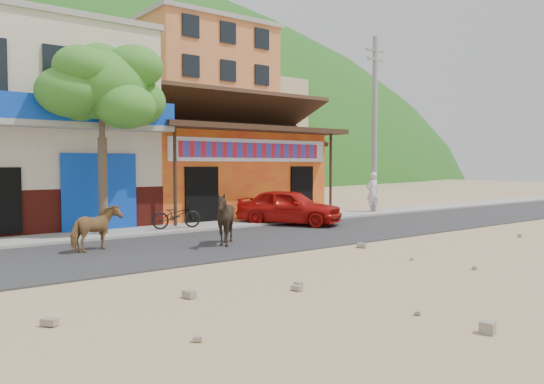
{
  "coord_description": "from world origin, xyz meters",
  "views": [
    {
      "loc": [
        -10.55,
        -10.39,
        2.29
      ],
      "look_at": [
        -0.12,
        3.0,
        1.4
      ],
      "focal_mm": 35.0,
      "sensor_mm": 36.0,
      "label": 1
    }
  ],
  "objects_px": {
    "utility_pole": "(375,124)",
    "red_car": "(289,207)",
    "cow_tan": "(96,228)",
    "pedestrian": "(373,192)",
    "tree": "(102,137)",
    "cow_dark": "(225,219)",
    "scooter": "(177,215)"
  },
  "relations": [
    {
      "from": "utility_pole",
      "to": "red_car",
      "type": "height_order",
      "value": "utility_pole"
    },
    {
      "from": "cow_tan",
      "to": "red_car",
      "type": "distance_m",
      "value": 8.01
    },
    {
      "from": "cow_tan",
      "to": "pedestrian",
      "type": "xyz_separation_m",
      "value": [
        13.77,
        2.73,
        0.39
      ]
    },
    {
      "from": "tree",
      "to": "utility_pole",
      "type": "height_order",
      "value": "utility_pole"
    },
    {
      "from": "utility_pole",
      "to": "red_car",
      "type": "bearing_deg",
      "value": -168.66
    },
    {
      "from": "cow_dark",
      "to": "scooter",
      "type": "distance_m",
      "value": 3.75
    },
    {
      "from": "tree",
      "to": "pedestrian",
      "type": "distance_m",
      "value": 12.77
    },
    {
      "from": "pedestrian",
      "to": "cow_tan",
      "type": "bearing_deg",
      "value": 18.92
    },
    {
      "from": "utility_pole",
      "to": "scooter",
      "type": "bearing_deg",
      "value": -178.08
    },
    {
      "from": "cow_tan",
      "to": "scooter",
      "type": "bearing_deg",
      "value": -80.19
    },
    {
      "from": "tree",
      "to": "scooter",
      "type": "relative_size",
      "value": 3.51
    },
    {
      "from": "tree",
      "to": "utility_pole",
      "type": "bearing_deg",
      "value": 0.9
    },
    {
      "from": "utility_pole",
      "to": "cow_tan",
      "type": "distance_m",
      "value": 14.67
    },
    {
      "from": "scooter",
      "to": "utility_pole",
      "type": "bearing_deg",
      "value": -80.4
    },
    {
      "from": "cow_tan",
      "to": "scooter",
      "type": "distance_m",
      "value": 4.39
    },
    {
      "from": "cow_tan",
      "to": "tree",
      "type": "bearing_deg",
      "value": -48.56
    },
    {
      "from": "tree",
      "to": "cow_tan",
      "type": "relative_size",
      "value": 4.31
    },
    {
      "from": "red_car",
      "to": "cow_tan",
      "type": "bearing_deg",
      "value": 161.56
    },
    {
      "from": "red_car",
      "to": "scooter",
      "type": "relative_size",
      "value": 2.29
    },
    {
      "from": "cow_dark",
      "to": "pedestrian",
      "type": "relative_size",
      "value": 0.82
    },
    {
      "from": "cow_dark",
      "to": "red_car",
      "type": "height_order",
      "value": "cow_dark"
    },
    {
      "from": "utility_pole",
      "to": "red_car",
      "type": "relative_size",
      "value": 2.04
    },
    {
      "from": "utility_pole",
      "to": "scooter",
      "type": "distance_m",
      "value": 10.94
    },
    {
      "from": "utility_pole",
      "to": "pedestrian",
      "type": "bearing_deg",
      "value": -156.17
    },
    {
      "from": "utility_pole",
      "to": "tree",
      "type": "bearing_deg",
      "value": -179.1
    },
    {
      "from": "utility_pole",
      "to": "cow_dark",
      "type": "height_order",
      "value": "utility_pole"
    },
    {
      "from": "red_car",
      "to": "pedestrian",
      "type": "height_order",
      "value": "pedestrian"
    },
    {
      "from": "cow_dark",
      "to": "tree",
      "type": "bearing_deg",
      "value": -160.08
    },
    {
      "from": "cow_dark",
      "to": "red_car",
      "type": "xyz_separation_m",
      "value": [
        4.68,
        2.84,
        -0.07
      ]
    },
    {
      "from": "scooter",
      "to": "red_car",
      "type": "bearing_deg",
      "value": -94.06
    },
    {
      "from": "tree",
      "to": "red_car",
      "type": "relative_size",
      "value": 1.53
    },
    {
      "from": "tree",
      "to": "pedestrian",
      "type": "xyz_separation_m",
      "value": [
        12.6,
        0.11,
        -2.1
      ]
    }
  ]
}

